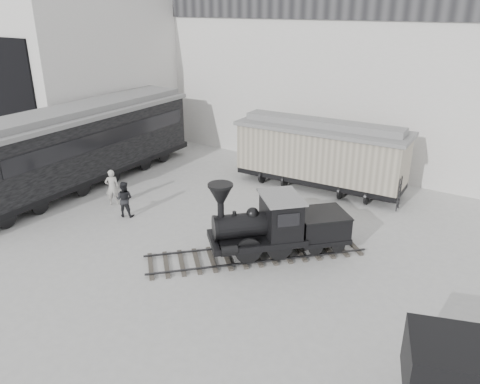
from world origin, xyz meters
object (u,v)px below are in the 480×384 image
Objects in this scene: passenger_coach at (87,144)px; visitor_b at (124,199)px; locomotive at (273,228)px; coal_hopper at (457,376)px; boxcar at (320,153)px; visitor_a at (112,187)px.

visitor_b is at bearing -26.25° from passenger_coach.
locomotive is 2.82× the size of coal_hopper.
passenger_coach is 5.63× the size of coal_hopper.
passenger_coach is 19.81m from coal_hopper.
visitor_a is (-7.01, -7.41, -0.98)m from boxcar.
boxcar is 14.73m from coal_hopper.
visitor_a is 16.31m from coal_hopper.
passenger_coach is at bearing -48.35° from visitor_b.
locomotive is at bearing -9.41° from passenger_coach.
boxcar reaches higher than coal_hopper.
visitor_a is 1.53m from visitor_b.
passenger_coach is (-10.26, -6.01, 0.25)m from boxcar.
coal_hopper is at bearing 10.61° from locomotive.
coal_hopper is (7.13, -4.62, 0.42)m from locomotive.
passenger_coach reaches higher than coal_hopper.
coal_hopper reaches higher than visitor_a.
passenger_coach is at bearing -152.75° from boxcar.
boxcar is 5.05× the size of visitor_a.
visitor_b is at bearing 112.56° from visitor_a.
visitor_a is at bearing -26.48° from passenger_coach.
visitor_a is (3.24, -1.40, -1.23)m from passenger_coach.
locomotive is 4.43× the size of visitor_b.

